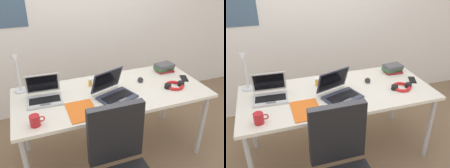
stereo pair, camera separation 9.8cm
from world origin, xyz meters
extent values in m
plane|color=#7A6047|center=(0.00, 0.00, 0.00)|extent=(12.00, 12.00, 0.00)
cube|color=silver|center=(0.00, 1.10, 1.30)|extent=(6.00, 0.12, 2.60)
cube|color=silver|center=(0.00, 0.00, 0.72)|extent=(1.80, 0.80, 0.03)
cylinder|color=#B2B5BA|center=(0.84, -0.34, 0.35)|extent=(0.04, 0.04, 0.71)
cylinder|color=#B2B5BA|center=(-0.84, 0.34, 0.35)|extent=(0.04, 0.04, 0.71)
cylinder|color=#B2B5BA|center=(0.84, 0.34, 0.35)|extent=(0.04, 0.04, 0.71)
cylinder|color=silver|center=(-0.80, 0.31, 0.75)|extent=(0.12, 0.12, 0.02)
cylinder|color=silver|center=(-0.80, 0.31, 0.93)|extent=(0.02, 0.02, 0.34)
cylinder|color=silver|center=(-0.80, 0.27, 1.10)|extent=(0.01, 0.08, 0.01)
cone|color=silver|center=(-0.80, 0.23, 1.10)|extent=(0.07, 0.09, 0.09)
cube|color=#B7BABC|center=(-0.61, 0.03, 0.75)|extent=(0.31, 0.22, 0.02)
cube|color=black|center=(-0.61, 0.03, 0.76)|extent=(0.27, 0.13, 0.00)
cube|color=#595B60|center=(-0.62, -0.03, 0.76)|extent=(0.09, 0.05, 0.00)
cube|color=#B7BABC|center=(-0.61, 0.16, 0.86)|extent=(0.30, 0.08, 0.20)
cube|color=black|center=(-0.61, 0.16, 0.86)|extent=(0.27, 0.06, 0.17)
cube|color=#33384C|center=(0.00, -0.13, 0.75)|extent=(0.38, 0.32, 0.02)
cube|color=black|center=(0.00, -0.13, 0.76)|extent=(0.31, 0.21, 0.00)
cube|color=#595B60|center=(0.02, -0.20, 0.76)|extent=(0.10, 0.08, 0.00)
cube|color=#33384C|center=(-0.05, 0.01, 0.87)|extent=(0.33, 0.18, 0.21)
cube|color=black|center=(-0.05, 0.00, 0.87)|extent=(0.29, 0.15, 0.18)
ellipsoid|color=black|center=(0.35, 0.10, 0.76)|extent=(0.09, 0.11, 0.03)
cube|color=black|center=(0.80, -0.01, 0.74)|extent=(0.11, 0.15, 0.01)
torus|color=red|center=(0.60, -0.13, 0.75)|extent=(0.18, 0.18, 0.03)
cylinder|color=black|center=(0.53, -0.13, 0.76)|extent=(0.06, 0.06, 0.04)
cylinder|color=black|center=(0.68, -0.13, 0.76)|extent=(0.06, 0.06, 0.04)
cylinder|color=gold|center=(-0.16, 0.18, 0.77)|extent=(0.04, 0.04, 0.06)
cylinder|color=white|center=(-0.16, 0.18, 0.81)|extent=(0.04, 0.04, 0.01)
cube|color=maroon|center=(0.71, 0.22, 0.75)|extent=(0.19, 0.13, 0.02)
cube|color=#336638|center=(0.70, 0.23, 0.78)|extent=(0.22, 0.16, 0.03)
cube|color=#4C4C51|center=(0.70, 0.22, 0.81)|extent=(0.20, 0.15, 0.03)
cube|color=orange|center=(-0.35, -0.22, 0.74)|extent=(0.23, 0.31, 0.01)
cylinder|color=#B21E23|center=(-0.72, -0.28, 0.78)|extent=(0.08, 0.08, 0.09)
torus|color=#B21E23|center=(-0.67, -0.28, 0.79)|extent=(0.05, 0.01, 0.05)
cube|color=black|center=(-0.19, -0.57, 0.73)|extent=(0.42, 0.06, 0.48)
camera|label=1|loc=(-0.70, -1.85, 1.86)|focal=38.72mm
camera|label=2|loc=(-0.61, -1.89, 1.86)|focal=38.72mm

